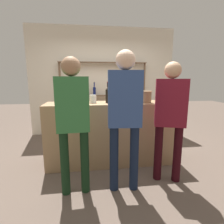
{
  "coord_description": "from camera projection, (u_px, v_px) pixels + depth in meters",
  "views": [
    {
      "loc": [
        -0.39,
        -2.92,
        1.48
      ],
      "look_at": [
        0.0,
        0.0,
        0.92
      ],
      "focal_mm": 28.0,
      "sensor_mm": 36.0,
      "label": 1
    }
  ],
  "objects": [
    {
      "name": "ice_bucket",
      "position": [
        145.0,
        97.0,
        2.96
      ],
      "size": [
        0.24,
        0.24,
        0.2
      ],
      "color": "#846647",
      "rests_on": "bar_counter"
    },
    {
      "name": "counter_bottle_0",
      "position": [
        168.0,
        95.0,
        2.98
      ],
      "size": [
        0.08,
        0.08,
        0.34
      ],
      "color": "black",
      "rests_on": "bar_counter"
    },
    {
      "name": "counter_bottle_1",
      "position": [
        108.0,
        95.0,
        2.91
      ],
      "size": [
        0.08,
        0.08,
        0.35
      ],
      "color": "black",
      "rests_on": "bar_counter"
    },
    {
      "name": "back_wall",
      "position": [
        103.0,
        82.0,
        4.72
      ],
      "size": [
        3.82,
        0.12,
        2.8
      ],
      "primitive_type": "cube",
      "color": "beige",
      "rests_on": "ground_plane"
    },
    {
      "name": "back_shelf",
      "position": [
        104.0,
        87.0,
        4.58
      ],
      "size": [
        2.25,
        0.18,
        1.9
      ],
      "color": "brown",
      "rests_on": "ground_plane"
    },
    {
      "name": "ground_plane",
      "position": [
        112.0,
        162.0,
        3.17
      ],
      "size": [
        16.0,
        16.0,
        0.0
      ],
      "primitive_type": "plane",
      "color": "brown"
    },
    {
      "name": "wine_glass",
      "position": [
        161.0,
        95.0,
        3.23
      ],
      "size": [
        0.07,
        0.07,
        0.15
      ],
      "color": "silver",
      "rests_on": "bar_counter"
    },
    {
      "name": "bar_counter",
      "position": [
        112.0,
        133.0,
        3.07
      ],
      "size": [
        2.22,
        0.54,
        1.08
      ],
      "primitive_type": "cube",
      "color": "#997551",
      "rests_on": "ground_plane"
    },
    {
      "name": "customer_right",
      "position": [
        170.0,
        113.0,
        2.42
      ],
      "size": [
        0.45,
        0.31,
        1.7
      ],
      "rotation": [
        0.0,
        0.0,
        1.25
      ],
      "color": "black",
      "rests_on": "ground_plane"
    },
    {
      "name": "customer_center",
      "position": [
        125.0,
        110.0,
        2.19
      ],
      "size": [
        0.43,
        0.24,
        1.82
      ],
      "rotation": [
        0.0,
        0.0,
        1.49
      ],
      "color": "#121C33",
      "rests_on": "ground_plane"
    },
    {
      "name": "counter_bottle_2",
      "position": [
        81.0,
        96.0,
        2.76
      ],
      "size": [
        0.08,
        0.08,
        0.36
      ],
      "color": "brown",
      "rests_on": "bar_counter"
    },
    {
      "name": "cork_jar",
      "position": [
        93.0,
        99.0,
        2.93
      ],
      "size": [
        0.11,
        0.11,
        0.13
      ],
      "color": "silver",
      "rests_on": "bar_counter"
    },
    {
      "name": "customer_left",
      "position": [
        73.0,
        115.0,
        2.13
      ],
      "size": [
        0.4,
        0.23,
        1.73
      ],
      "rotation": [
        0.0,
        0.0,
        1.62
      ],
      "color": "black",
      "rests_on": "ground_plane"
    }
  ]
}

